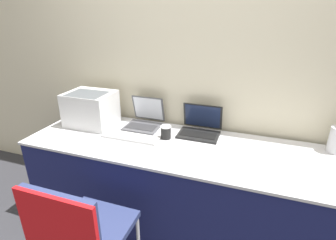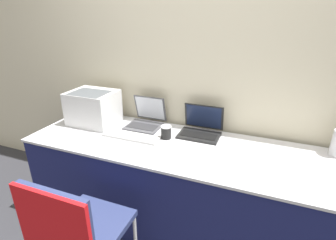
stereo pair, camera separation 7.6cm
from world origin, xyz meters
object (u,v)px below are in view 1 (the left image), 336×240
Objects in this scene: coffee_cup at (166,132)px; chair at (77,232)px; laptop_left at (144,120)px; printer at (91,108)px; laptop_right at (200,128)px; external_keyboard at (130,137)px.

coffee_cup is 0.97m from chair.
printer is at bearing -165.00° from laptop_left.
laptop_right is 0.37× the size of chair.
laptop_left is at bearing 94.02° from chair.
printer is 0.98m from laptop_right.
external_keyboard is at bearing -160.51° from coffee_cup.
laptop_right is 0.30m from coffee_cup.
printer is at bearing -172.41° from laptop_right.
external_keyboard is (0.46, -0.14, -0.15)m from printer.
laptop_right is (0.97, 0.13, -0.11)m from printer.
laptop_right reaches higher than chair.
laptop_left is 0.65× the size of external_keyboard.
chair reaches higher than external_keyboard.
external_keyboard is at bearing -151.80° from laptop_right.
laptop_left reaches higher than laptop_right.
external_keyboard is (-0.00, -0.27, -0.05)m from laptop_left.
coffee_cup is at bearing 19.49° from external_keyboard.
external_keyboard is 4.47× the size of coffee_cup.
laptop_right reaches higher than external_keyboard.
printer is at bearing 119.00° from chair.
coffee_cup is (0.73, -0.05, -0.11)m from printer.
printer is 1.32× the size of laptop_left.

